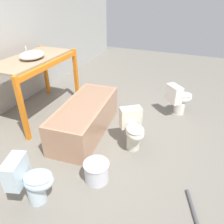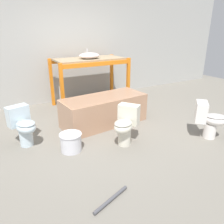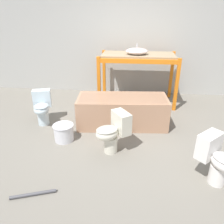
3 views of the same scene
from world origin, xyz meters
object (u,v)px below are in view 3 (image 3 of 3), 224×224
Objects in this scene: sink_basin at (137,51)px; bucket_white at (64,132)px; toilet_far at (42,107)px; bathtub_main at (122,109)px; toilet_near at (113,131)px; toilet_extra at (218,159)px.

sink_basin is 2.39m from bucket_white.
toilet_far is at bearing -144.79° from sink_basin.
sink_basin is at bearing 73.95° from bathtub_main.
bucket_white is at bearing -122.93° from sink_basin.
sink_basin is 0.76× the size of toilet_near.
toilet_extra reaches higher than bathtub_main.
sink_basin is 2.31m from toilet_far.
bucket_white is (0.58, -0.57, -0.20)m from toilet_far.
sink_basin is at bearing 135.97° from toilet_near.
bathtub_main is at bearing 88.38° from toilet_extra.
bathtub_main is 2.69× the size of toilet_far.
toilet_near is at bearing -99.99° from bathtub_main.
bathtub_main is 1.53m from toilet_far.
toilet_extra reaches higher than bucket_white.
toilet_near is at bearing -14.59° from bucket_white.
toilet_near is at bearing 115.22° from toilet_extra.
sink_basin is at bearing 57.07° from bucket_white.
toilet_far reaches higher than bathtub_main.
bucket_white is (-1.17, -1.80, -1.06)m from sink_basin.
bucket_white is (-0.94, -0.67, -0.17)m from bathtub_main.
toilet_far is 1.00× the size of toilet_extra.
sink_basin is 2.90m from toilet_extra.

